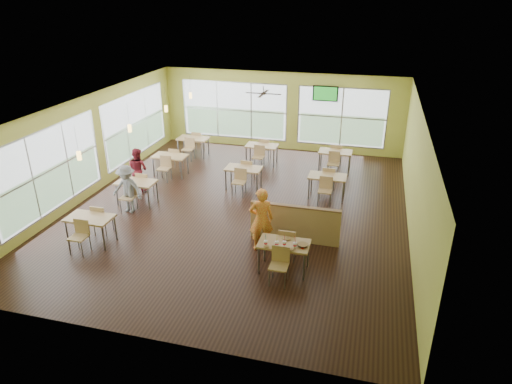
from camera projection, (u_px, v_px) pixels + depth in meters
The scene contains 20 objects.
room at pixel (239, 159), 13.48m from camera, with size 12.00×12.04×3.20m.
window_bays at pixel (194, 129), 16.87m from camera, with size 9.24×10.24×2.38m.
main_table at pixel (284, 247), 10.76m from camera, with size 1.22×1.52×0.87m.
half_wall_divider at pixel (295, 223), 12.09m from camera, with size 2.40×0.14×1.04m.
dining_tables at pixel (224, 167), 15.64m from camera, with size 6.92×8.72×0.87m.
pendant_lights at pixel (148, 118), 14.48m from camera, with size 0.11×7.31×0.86m.
ceiling_fan at pixel (263, 93), 15.59m from camera, with size 1.25×1.25×0.29m.
tv_backwall at pixel (325, 94), 17.93m from camera, with size 1.00×0.07×0.60m.
man_plaid at pixel (261, 219), 11.57m from camera, with size 0.63×0.41×1.72m, color #F0481A.
patron_maroon at pixel (138, 169), 15.16m from camera, with size 0.71×0.55×1.46m, color maroon.
patron_grey at pixel (127, 189), 13.62m from camera, with size 0.97×0.56×1.49m, color slate.
cup_blue at pixel (266, 243), 10.59m from camera, with size 0.09×0.09×0.33m.
cup_yellow at pixel (277, 244), 10.55m from camera, with size 0.10×0.10×0.35m.
cup_red_near at pixel (284, 244), 10.55m from camera, with size 0.09×0.09×0.34m.
cup_red_far at pixel (295, 245), 10.50m from camera, with size 0.09×0.09×0.34m.
food_basket at pixel (303, 245), 10.56m from camera, with size 0.26×0.26×0.06m.
ketchup_cup at pixel (302, 248), 10.48m from camera, with size 0.07×0.07×0.03m, color #A00E03.
wrapper_left at pixel (267, 246), 10.54m from camera, with size 0.14×0.13×0.03m, color olive.
wrapper_mid at pixel (286, 238), 10.85m from camera, with size 0.22×0.19×0.05m, color olive.
wrapper_right at pixel (291, 249), 10.41m from camera, with size 0.14×0.13×0.04m, color olive.
Camera 1 is at (3.73, -12.16, 6.21)m, focal length 32.00 mm.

